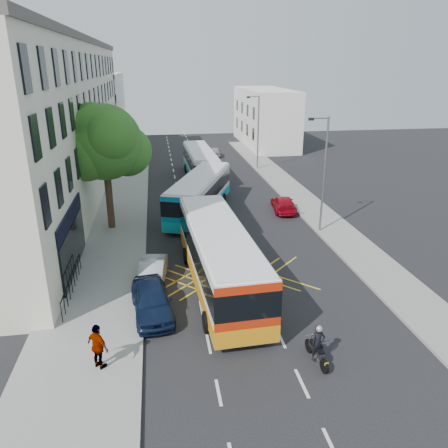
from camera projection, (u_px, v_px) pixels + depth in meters
name	position (u px, v px, depth m)	size (l,w,h in m)	color
ground	(280.00, 337.00, 19.34)	(120.00, 120.00, 0.00)	black
pavement_left	(112.00, 228.00, 31.99)	(5.00, 70.00, 0.15)	gray
pavement_right	(320.00, 217.00, 34.30)	(3.00, 70.00, 0.15)	gray
terrace_main	(49.00, 121.00, 37.68)	(8.30, 45.00, 13.50)	beige
terrace_far	(94.00, 108.00, 66.58)	(8.00, 20.00, 10.00)	silver
building_right	(265.00, 117.00, 64.04)	(6.00, 18.00, 8.00)	silver
street_tree	(104.00, 143.00, 29.81)	(6.30, 5.70, 8.80)	#382619
lamp_near	(323.00, 169.00, 29.76)	(1.45, 0.15, 8.00)	slate
lamp_far	(257.00, 129.00, 48.30)	(1.45, 0.15, 8.00)	slate
railings	(72.00, 283.00, 22.60)	(0.08, 5.60, 1.14)	black
bus_near	(219.00, 256.00, 23.11)	(3.47, 12.26, 3.41)	silver
bus_mid	(200.00, 194.00, 34.73)	(6.39, 11.26, 3.11)	silver
bus_far	(200.00, 163.00, 45.55)	(2.97, 11.07, 3.10)	silver
motorbike	(318.00, 345.00, 17.47)	(0.63, 1.94, 1.72)	black
parked_car_blue	(152.00, 300.00, 20.88)	(1.79, 4.44, 1.51)	#0E1B38
parked_car_silver	(152.00, 273.00, 23.88)	(1.36, 3.90, 1.29)	#A2A6AA
red_hatchback	(283.00, 204.00, 35.73)	(1.71, 4.20, 1.22)	#A90717
distant_car_grey	(201.00, 154.00, 55.13)	(2.12, 4.60, 1.28)	#474A4F
distant_car_silver	(215.00, 152.00, 56.82)	(1.42, 3.53, 1.20)	#A0A2A7
pedestrian_far	(98.00, 347.00, 16.88)	(1.12, 0.47, 1.92)	gray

